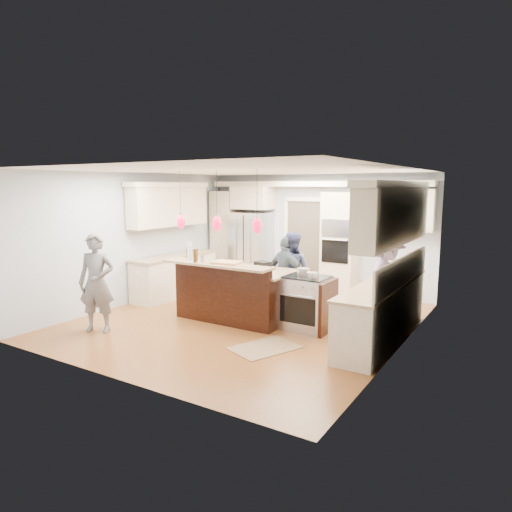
{
  "coord_description": "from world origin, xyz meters",
  "views": [
    {
      "loc": [
        4.38,
        -6.75,
        2.44
      ],
      "look_at": [
        0.0,
        0.35,
        1.15
      ],
      "focal_mm": 32.0,
      "sensor_mm": 36.0,
      "label": 1
    }
  ],
  "objects": [
    {
      "name": "ground_plane",
      "position": [
        0.0,
        0.0,
        0.0
      ],
      "size": [
        6.0,
        6.0,
        0.0
      ],
      "primitive_type": "plane",
      "color": "#9E582B",
      "rests_on": "ground"
    },
    {
      "name": "room_shell",
      "position": [
        0.0,
        0.0,
        1.82
      ],
      "size": [
        5.54,
        6.04,
        2.72
      ],
      "color": "#B2BCC6",
      "rests_on": "ground"
    },
    {
      "name": "refrigerator",
      "position": [
        -1.55,
        2.64,
        0.9
      ],
      "size": [
        0.9,
        0.7,
        1.8
      ],
      "primitive_type": "cube",
      "color": "#B7B7BC",
      "rests_on": "ground"
    },
    {
      "name": "oven_column",
      "position": [
        0.75,
        2.67,
        1.15
      ],
      "size": [
        0.72,
        0.69,
        2.3
      ],
      "color": "beige",
      "rests_on": "ground"
    },
    {
      "name": "back_upper_cabinets",
      "position": [
        -0.75,
        2.76,
        1.67
      ],
      "size": [
        5.3,
        0.61,
        2.54
      ],
      "color": "beige",
      "rests_on": "ground"
    },
    {
      "name": "right_counter_run",
      "position": [
        2.44,
        0.3,
        1.06
      ],
      "size": [
        0.64,
        3.1,
        2.51
      ],
      "color": "beige",
      "rests_on": "ground"
    },
    {
      "name": "left_cabinets",
      "position": [
        -2.44,
        0.8,
        1.06
      ],
      "size": [
        0.64,
        2.3,
        2.51
      ],
      "color": "beige",
      "rests_on": "ground"
    },
    {
      "name": "kitchen_island",
      "position": [
        -0.25,
        0.07,
        0.48
      ],
      "size": [
        2.1,
        1.46,
        1.12
      ],
      "color": "black",
      "rests_on": "ground"
    },
    {
      "name": "island_range",
      "position": [
        1.16,
        0.15,
        0.46
      ],
      "size": [
        0.82,
        0.71,
        0.92
      ],
      "color": "#B7B7BC",
      "rests_on": "ground"
    },
    {
      "name": "pendant_lights",
      "position": [
        -0.25,
        -0.51,
        1.8
      ],
      "size": [
        1.75,
        0.15,
        1.03
      ],
      "color": "black",
      "rests_on": "ground"
    },
    {
      "name": "person_bar_end",
      "position": [
        -1.81,
        -1.8,
        0.83
      ],
      "size": [
        0.72,
        0.63,
        1.67
      ],
      "primitive_type": "imported",
      "rotation": [
        0.0,
        0.0,
        0.46
      ],
      "color": "slate",
      "rests_on": "ground"
    },
    {
      "name": "person_far_left",
      "position": [
        0.4,
        0.98,
        0.78
      ],
      "size": [
        0.8,
        0.64,
        1.57
      ],
      "primitive_type": "imported",
      "rotation": [
        0.0,
        0.0,
        3.2
      ],
      "color": "navy",
      "rests_on": "ground"
    },
    {
      "name": "person_far_right",
      "position": [
        0.37,
        0.85,
        0.75
      ],
      "size": [
        0.94,
        0.59,
        1.49
      ],
      "primitive_type": "imported",
      "rotation": [
        0.0,
        0.0,
        2.86
      ],
      "color": "#42535D",
      "rests_on": "ground"
    },
    {
      "name": "person_range_side",
      "position": [
        2.25,
        1.0,
        0.81
      ],
      "size": [
        0.66,
        1.08,
        1.62
      ],
      "primitive_type": "imported",
      "rotation": [
        0.0,
        0.0,
        1.51
      ],
      "color": "#8D80AC",
      "rests_on": "ground"
    },
    {
      "name": "floor_rug",
      "position": [
        1.02,
        -1.04,
        0.01
      ],
      "size": [
        1.01,
        1.18,
        0.01
      ],
      "primitive_type": "cube",
      "rotation": [
        0.0,
        0.0,
        -0.39
      ],
      "color": "#947951",
      "rests_on": "ground"
    },
    {
      "name": "water_bottle",
      "position": [
        -0.84,
        -0.54,
        1.29
      ],
      "size": [
        0.09,
        0.09,
        0.33
      ],
      "primitive_type": "cylinder",
      "rotation": [
        0.0,
        0.0,
        0.24
      ],
      "color": "silver",
      "rests_on": "kitchen_island"
    },
    {
      "name": "beer_bottle_a",
      "position": [
        -0.94,
        -0.46,
        1.23
      ],
      "size": [
        0.06,
        0.06,
        0.22
      ],
      "primitive_type": "cylinder",
      "rotation": [
        0.0,
        0.0,
        0.02
      ],
      "color": "#462B0C",
      "rests_on": "kitchen_island"
    },
    {
      "name": "beer_bottle_b",
      "position": [
        -0.62,
        -0.66,
        1.24
      ],
      "size": [
        0.08,
        0.08,
        0.24
      ],
      "primitive_type": "cylinder",
      "rotation": [
        0.0,
        0.0,
        -0.35
      ],
      "color": "#462B0C",
      "rests_on": "kitchen_island"
    },
    {
      "name": "beer_bottle_c",
      "position": [
        -0.7,
        -0.52,
        1.23
      ],
      "size": [
        0.07,
        0.07,
        0.22
      ],
      "primitive_type": "cylinder",
      "rotation": [
        0.0,
        0.0,
        -0.28
      ],
      "color": "#462B0C",
      "rests_on": "kitchen_island"
    },
    {
      "name": "drink_can",
      "position": [
        -0.48,
        -0.63,
        1.19
      ],
      "size": [
        0.08,
        0.08,
        0.14
      ],
      "primitive_type": "cylinder",
      "rotation": [
        0.0,
        0.0,
        -0.1
      ],
      "color": "#B7B7BC",
      "rests_on": "kitchen_island"
    },
    {
      "name": "cutting_board",
      "position": [
        -0.08,
        -0.47,
        1.14
      ],
      "size": [
        0.51,
        0.39,
        0.04
      ],
      "primitive_type": "cube",
      "rotation": [
        0.0,
        0.0,
        0.13
      ],
      "color": "tan",
      "rests_on": "kitchen_island"
    },
    {
      "name": "pot_large",
      "position": [
        1.04,
        0.2,
        0.98
      ],
      "size": [
        0.21,
        0.21,
        0.12
      ],
      "primitive_type": "cylinder",
      "color": "#B7B7BC",
      "rests_on": "island_range"
    },
    {
      "name": "pot_small",
      "position": [
        1.27,
        0.06,
        0.97
      ],
      "size": [
        0.19,
        0.19,
        0.1
      ],
      "primitive_type": "cylinder",
      "color": "#B7B7BC",
      "rests_on": "island_range"
    }
  ]
}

